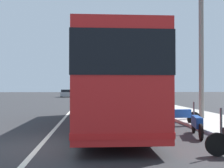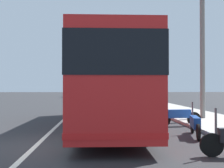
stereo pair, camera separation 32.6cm
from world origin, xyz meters
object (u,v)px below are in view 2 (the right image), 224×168
Objects in this scene: utility_pole at (202,58)px; car_oncoming at (102,96)px; car_ahead_same_lane at (100,94)px; motorcycle_mid_row at (179,116)px; motorcycle_angled at (195,124)px; coach_bus at (108,82)px; car_far_distant at (71,93)px; car_side_street at (97,93)px.

car_oncoming is at bearing 11.83° from utility_pole.
motorcycle_mid_row is at bearing -175.80° from car_ahead_same_lane.
utility_pole is (-23.95, -5.02, 2.77)m from car_oncoming.
motorcycle_angled is 0.48× the size of car_ahead_same_lane.
car_far_distant is at bearing 8.45° from coach_bus.
car_ahead_same_lane reaches higher than motorcycle_angled.
car_oncoming is (28.84, 2.84, 0.20)m from motorcycle_angled.
motorcycle_mid_row is 4.13m from utility_pole.
motorcycle_angled is at bearing 80.50° from motorcycle_mid_row.
coach_bus is at bearing 5.04° from car_far_distant.
car_ahead_same_lane is at bearing 9.84° from utility_pole.
car_side_street reaches higher than car_oncoming.
coach_bus is 42.55m from car_side_street.
car_oncoming is 16.65m from car_side_street.
car_far_distant is at bearing -82.90° from motorcycle_mid_row.
utility_pole is at bearing -11.96° from motorcycle_angled.
car_ahead_same_lane reaches higher than motorcycle_mid_row.
coach_bus is at bearing 179.06° from car_side_street.
utility_pole reaches higher than coach_bus.
car_oncoming is at bearing -179.22° from car_side_street.
car_oncoming is 0.99× the size of car_far_distant.
coach_bus reaches higher than motorcycle_mid_row.
coach_bus is at bearing 177.16° from car_oncoming.
coach_bus is 2.68× the size of car_far_distant.
utility_pole is (4.89, -2.17, 2.97)m from motorcycle_angled.
car_oncoming is 16.54m from car_far_distant.
coach_bus is 5.72m from utility_pole.
utility_pole reaches higher than motorcycle_mid_row.
utility_pole reaches higher than car_ahead_same_lane.
car_side_street is at bearing 1.35° from coach_bus.
car_oncoming is at bearing -88.30° from motorcycle_mid_row.
coach_bus is 1.83× the size of utility_pole.
car_ahead_same_lane reaches higher than car_side_street.
motorcycle_angled is at bearing 156.03° from utility_pole.
car_far_distant is at bearing 15.40° from utility_pole.
motorcycle_mid_row is at bearing 9.35° from car_far_distant.
motorcycle_mid_row is (-0.21, -3.25, -1.58)m from coach_bus.
coach_bus is 32.50m from car_ahead_same_lane.
coach_bus is at bearing 178.52° from car_ahead_same_lane.
motorcycle_mid_row is 0.46× the size of car_oncoming.
motorcycle_angled is 6.12m from utility_pole.
utility_pole is (-30.54, -5.30, 2.69)m from car_ahead_same_lane.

